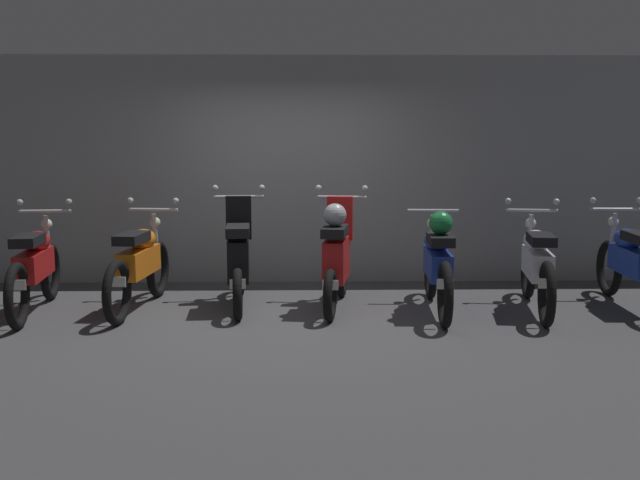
{
  "coord_description": "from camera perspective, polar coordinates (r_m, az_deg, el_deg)",
  "views": [
    {
      "loc": [
        0.18,
        -7.44,
        1.87
      ],
      "look_at": [
        0.35,
        0.36,
        0.75
      ],
      "focal_mm": 42.11,
      "sensor_mm": 36.0,
      "label": 1
    }
  ],
  "objects": [
    {
      "name": "ground_plane",
      "position": [
        7.67,
        -2.54,
        -5.94
      ],
      "size": [
        80.0,
        80.0,
        0.0
      ],
      "primitive_type": "plane",
      "color": "#424244"
    },
    {
      "name": "back_wall",
      "position": [
        9.47,
        -2.31,
        5.34
      ],
      "size": [
        16.0,
        0.3,
        2.81
      ],
      "primitive_type": "cube",
      "color": "gray",
      "rests_on": "ground"
    },
    {
      "name": "motorbike_slot_1",
      "position": [
        8.34,
        -20.85,
        -1.88
      ],
      "size": [
        0.59,
        1.95,
        1.15
      ],
      "color": "black",
      "rests_on": "ground"
    },
    {
      "name": "motorbike_slot_2",
      "position": [
        8.18,
        -13.56,
        -1.75
      ],
      "size": [
        0.59,
        1.95,
        1.15
      ],
      "color": "black",
      "rests_on": "ground"
    },
    {
      "name": "motorbike_slot_3",
      "position": [
        8.12,
        -6.2,
        -1.39
      ],
      "size": [
        0.59,
        1.68,
        1.29
      ],
      "color": "black",
      "rests_on": "ground"
    },
    {
      "name": "motorbike_slot_4",
      "position": [
        8.0,
        1.29,
        -1.19
      ],
      "size": [
        0.58,
        1.67,
        1.29
      ],
      "color": "black",
      "rests_on": "ground"
    },
    {
      "name": "motorbike_slot_5",
      "position": [
        7.91,
        8.93,
        -1.7
      ],
      "size": [
        0.56,
        1.95,
        1.08
      ],
      "color": "black",
      "rests_on": "ground"
    },
    {
      "name": "motorbike_slot_6",
      "position": [
        8.19,
        16.16,
        -1.83
      ],
      "size": [
        0.58,
        1.94,
        1.15
      ],
      "color": "black",
      "rests_on": "ground"
    },
    {
      "name": "motorbike_slot_7",
      "position": [
        8.65,
        22.58,
        -1.62
      ],
      "size": [
        0.59,
        1.95,
        1.15
      ],
      "color": "black",
      "rests_on": "ground"
    }
  ]
}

